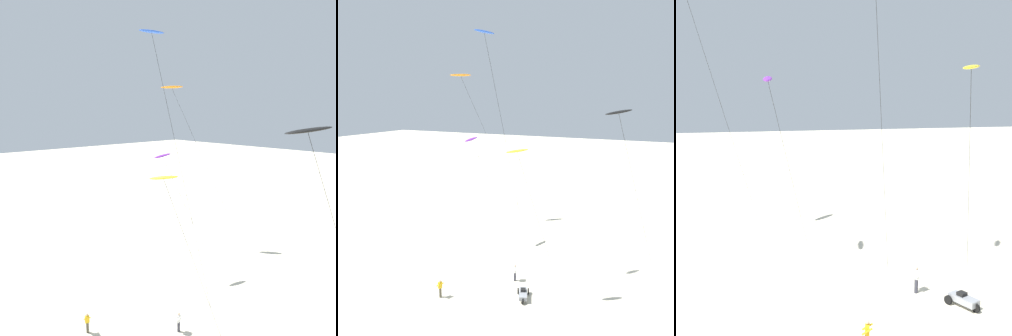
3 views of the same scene
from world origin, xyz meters
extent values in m
plane|color=beige|center=(0.00, 0.00, 0.00)|extent=(260.00, 260.00, 0.00)
ellipsoid|color=yellow|center=(2.01, 0.45, 13.06)|extent=(1.74, 1.44, 0.40)
cylinder|color=#262626|center=(3.31, 2.33, 6.49)|extent=(2.62, 3.80, 12.99)
ellipsoid|color=purple|center=(-7.32, 8.68, 12.69)|extent=(0.95, 2.05, 0.61)
cylinder|color=#262626|center=(-5.70, 11.02, 6.31)|extent=(3.26, 4.73, 12.62)
cylinder|color=#262626|center=(-1.01, 5.39, 11.38)|extent=(2.89, 4.19, 22.76)
cylinder|color=#262626|center=(-10.07, 19.05, 10.11)|extent=(5.39, 7.83, 20.22)
cylinder|color=#33333D|center=(0.63, 3.24, 0.44)|extent=(0.22, 0.22, 0.88)
cube|color=white|center=(0.63, 3.24, 1.17)|extent=(0.31, 0.39, 0.58)
sphere|color=beige|center=(0.63, 3.24, 1.57)|extent=(0.20, 0.20, 0.20)
cylinder|color=white|center=(0.71, 3.03, 1.22)|extent=(0.50, 0.26, 0.39)
cylinder|color=white|center=(0.56, 3.45, 1.22)|extent=(0.50, 0.26, 0.39)
cube|color=gold|center=(-4.15, -2.07, 1.17)|extent=(0.30, 0.39, 0.58)
sphere|color=beige|center=(-4.15, -2.07, 1.57)|extent=(0.20, 0.20, 0.20)
cylinder|color=gold|center=(-4.22, -2.28, 1.22)|extent=(0.50, 0.26, 0.39)
cylinder|color=gold|center=(-4.07, -1.87, 1.22)|extent=(0.50, 0.26, 0.39)
cube|color=gray|center=(2.46, 0.91, 0.44)|extent=(1.27, 1.84, 0.36)
cube|color=black|center=(2.41, 1.05, 0.72)|extent=(0.57, 0.57, 0.20)
cylinder|color=black|center=(2.76, 0.16, 0.26)|extent=(0.30, 0.53, 0.52)
cylinder|color=black|center=(2.62, 1.75, 0.26)|extent=(0.30, 0.53, 0.52)
cylinder|color=black|center=(1.78, 1.42, 0.26)|extent=(0.30, 0.53, 0.52)
camera|label=1|loc=(15.07, -11.28, 16.85)|focal=31.34mm
camera|label=2|loc=(12.48, -23.32, 16.92)|focal=35.48mm
camera|label=3|loc=(-9.93, -19.75, 11.61)|focal=47.37mm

